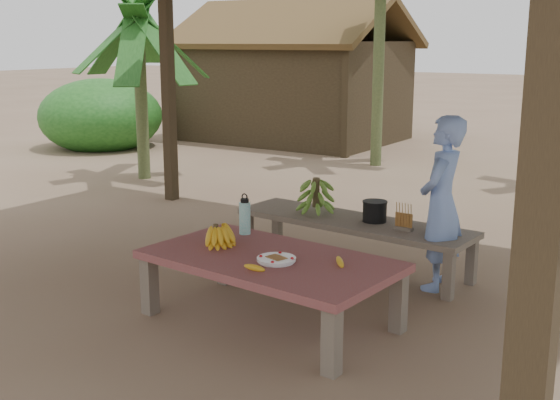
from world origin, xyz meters
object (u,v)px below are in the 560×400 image
Objects in this scene: woman at (441,203)px; bench at (353,226)px; work_table at (270,265)px; water_flask at (245,217)px; cooking_pot at (375,212)px; plate at (276,260)px; ripe_banana_bunch at (216,234)px.

bench is at bearing -96.73° from woman.
work_table is at bearing -82.61° from bench.
water_flask is 1.58× the size of cooking_pot.
plate reaches higher than bench.
ripe_banana_bunch is at bearing -112.45° from cooking_pot.
ripe_banana_bunch reaches higher than bench.
work_table is 0.16m from plate.
woman is at bearing 38.04° from water_flask.
ripe_banana_bunch is 1.08× the size of plate.
ripe_banana_bunch is 1.86m from woman.
water_flask reaches higher than cooking_pot.
water_flask reaches higher than bench.
woman reaches higher than bench.
water_flask is at bearing -53.91° from woman.
woman reaches higher than cooking_pot.
cooking_pot is at bearing 17.46° from bench.
woman is (0.84, -0.07, 0.32)m from bench.
ripe_banana_bunch reaches higher than work_table.
woman is at bearing -0.74° from bench.
plate is at bearing -31.50° from work_table.
ripe_banana_bunch is (-0.50, 0.02, 0.15)m from work_table.
cooking_pot is (-0.00, 1.58, 0.02)m from plate.
ripe_banana_bunch is 1.60m from cooking_pot.
woman reaches higher than ripe_banana_bunch.
ripe_banana_bunch is 0.63m from plate.
woman reaches higher than work_table.
cooking_pot is at bearing 60.85° from water_flask.
plate is 0.79m from water_flask.
plate is 1.61m from woman.
cooking_pot reaches higher than work_table.
water_flask reaches higher than ripe_banana_bunch.
bench is at bearing 98.02° from work_table.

